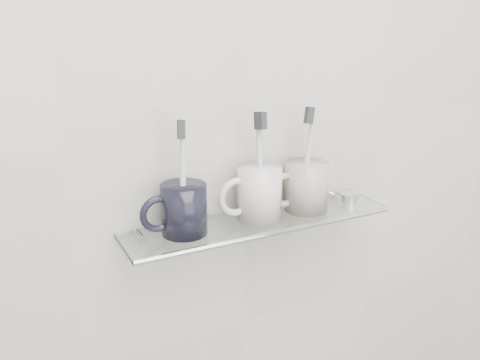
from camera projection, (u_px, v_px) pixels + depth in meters
wall_back at (244, 132)px, 0.97m from camera, size 2.50×0.00×2.50m
shelf_glass at (259, 221)px, 0.97m from camera, size 0.50×0.12×0.01m
shelf_rail at (275, 233)px, 0.92m from camera, size 0.50×0.01×0.01m
bracket_left at (139, 239)px, 0.92m from camera, size 0.02×0.03×0.02m
bracket_right at (337, 200)px, 1.10m from camera, size 0.02×0.03×0.02m
mug_left at (184, 209)px, 0.90m from camera, size 0.08×0.08×0.09m
mug_left_handle at (158, 214)px, 0.88m from camera, size 0.06×0.01×0.06m
toothbrush_left at (183, 177)px, 0.88m from camera, size 0.03×0.04×0.19m
bristles_left at (181, 129)px, 0.85m from camera, size 0.02×0.03×0.03m
mug_center at (260, 193)px, 0.96m from camera, size 0.09×0.09×0.10m
mug_center_handle at (237, 197)px, 0.94m from camera, size 0.07×0.01×0.07m
toothbrush_center at (260, 165)px, 0.94m from camera, size 0.02×0.04×0.19m
bristles_center at (260, 121)px, 0.92m from camera, size 0.02×0.03×0.03m
mug_right at (306, 186)px, 1.00m from camera, size 0.10×0.10×0.09m
mug_right_handle at (285, 190)px, 0.98m from camera, size 0.07×0.01×0.07m
toothbrush_right at (307, 158)px, 0.98m from camera, size 0.05×0.03×0.19m
bristles_right at (309, 115)px, 0.96m from camera, size 0.02×0.03×0.03m
chrome_cap at (349, 197)px, 1.06m from camera, size 0.04×0.04×0.01m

